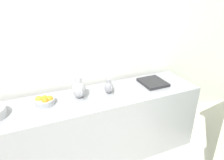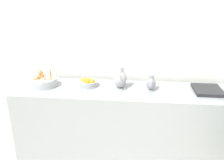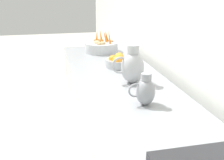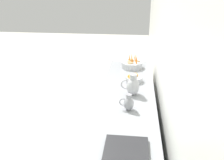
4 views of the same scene
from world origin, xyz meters
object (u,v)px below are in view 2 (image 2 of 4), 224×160
at_px(metal_pitcher_short, 151,83).
at_px(metal_pitcher_tall, 120,78).
at_px(vegetable_colander, 43,82).
at_px(orange_bowl, 88,83).

bearing_deg(metal_pitcher_short, metal_pitcher_tall, -95.06).
height_order(vegetable_colander, metal_pitcher_tall, metal_pitcher_tall).
bearing_deg(metal_pitcher_short, orange_bowl, -92.75).
relative_size(orange_bowl, metal_pitcher_tall, 0.85).
xyz_separation_m(orange_bowl, metal_pitcher_tall, (0.00, 0.38, 0.07)).
bearing_deg(metal_pitcher_tall, metal_pitcher_short, 84.94).
height_order(vegetable_colander, orange_bowl, vegetable_colander).
relative_size(vegetable_colander, metal_pitcher_tall, 1.25).
bearing_deg(metal_pitcher_tall, vegetable_colander, -87.82).
relative_size(vegetable_colander, metal_pitcher_short, 1.79).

